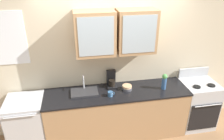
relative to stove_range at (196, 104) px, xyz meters
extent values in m
plane|color=#936B47|center=(-1.55, 0.00, -0.46)|extent=(10.00, 10.00, 0.00)
cube|color=beige|center=(-1.55, 0.37, 0.88)|extent=(4.98, 0.10, 2.67)
cube|color=#A87F56|center=(-1.88, 0.15, 1.44)|extent=(0.62, 0.35, 0.69)
cube|color=#9EADB7|center=(-1.88, -0.03, 1.44)|extent=(0.52, 0.01, 0.58)
cube|color=#A87F56|center=(-1.22, 0.15, 1.44)|extent=(0.62, 0.35, 0.69)
cube|color=#9EADB7|center=(-1.22, -0.03, 1.44)|extent=(0.52, 0.01, 0.58)
cube|color=white|center=(-3.24, 0.32, 1.37)|extent=(0.64, 0.01, 0.83)
cube|color=#A87F56|center=(-1.55, 0.00, -0.02)|extent=(2.43, 0.63, 0.88)
cube|color=black|center=(-1.55, 0.00, 0.43)|extent=(2.46, 0.65, 0.03)
cube|color=silver|center=(0.00, 0.00, -0.01)|extent=(0.63, 0.59, 0.91)
cube|color=black|center=(0.00, -0.30, -0.08)|extent=(0.58, 0.01, 0.54)
cylinder|color=silver|center=(0.00, -0.33, 0.19)|extent=(0.50, 0.02, 0.02)
cube|color=silver|center=(0.00, 0.28, 0.54)|extent=(0.60, 0.04, 0.18)
cylinder|color=black|center=(-0.14, -0.11, 0.46)|extent=(0.13, 0.13, 0.02)
cylinder|color=black|center=(0.14, -0.11, 0.46)|extent=(0.13, 0.13, 0.02)
cube|color=#2D2D30|center=(-2.10, 0.06, 0.46)|extent=(0.45, 0.29, 0.03)
cylinder|color=silver|center=(-2.10, 0.17, 0.60)|extent=(0.02, 0.02, 0.24)
cylinder|color=silver|center=(-2.10, 0.11, 0.72)|extent=(0.02, 0.12, 0.02)
cylinder|color=#4C4C54|center=(-1.37, 0.04, 0.47)|extent=(0.17, 0.17, 0.04)
cylinder|color=#E0AD7F|center=(-1.37, 0.04, 0.50)|extent=(0.16, 0.16, 0.05)
cylinder|color=#33598C|center=(-0.74, -0.05, 0.55)|extent=(0.08, 0.08, 0.21)
sphere|color=#4C994C|center=(-0.74, -0.05, 0.69)|extent=(0.09, 0.09, 0.09)
cylinder|color=#38608C|center=(-1.69, -0.11, 0.49)|extent=(0.08, 0.08, 0.08)
torus|color=#38608C|center=(-1.64, -0.11, 0.49)|extent=(0.05, 0.01, 0.05)
cube|color=silver|center=(-3.07, 0.00, -0.01)|extent=(0.59, 0.60, 0.91)
cube|color=silver|center=(-3.07, -0.30, -0.01)|extent=(0.56, 0.01, 0.82)
cylinder|color=silver|center=(-3.07, -0.33, 0.39)|extent=(0.44, 0.02, 0.02)
cube|color=black|center=(-1.61, 0.18, 0.46)|extent=(0.17, 0.20, 0.03)
cylinder|color=black|center=(-1.61, 0.16, 0.53)|extent=(0.11, 0.11, 0.11)
cube|color=black|center=(-1.61, 0.25, 0.61)|extent=(0.15, 0.06, 0.26)
camera|label=1|loc=(-2.19, -3.01, 2.37)|focal=34.15mm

